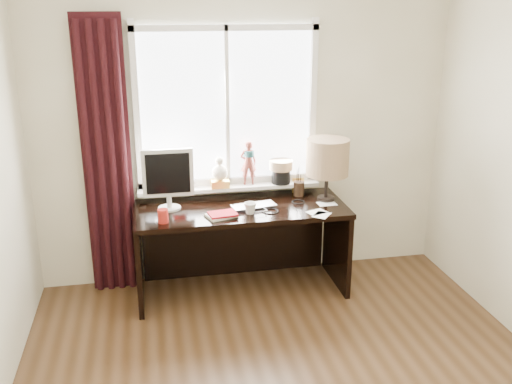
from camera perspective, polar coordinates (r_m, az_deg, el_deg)
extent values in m
cube|color=#BFB58F|center=(4.80, -1.15, 6.26)|extent=(3.50, 0.00, 2.60)
imported|color=silver|center=(4.56, -0.21, -1.43)|extent=(0.39, 0.29, 0.03)
imported|color=white|center=(4.42, -0.59, -1.60)|extent=(0.13, 0.12, 0.10)
cylinder|color=#A71F16|center=(4.31, -9.28, -2.38)|extent=(0.08, 0.08, 0.10)
cube|color=white|center=(4.72, -2.95, 8.51)|extent=(1.40, 0.02, 1.30)
cube|color=silver|center=(4.85, -2.78, 1.16)|extent=(1.50, 0.05, 0.05)
cube|color=silver|center=(4.63, -3.03, 16.10)|extent=(1.50, 0.05, 0.05)
cube|color=silver|center=(4.65, -11.86, 7.98)|extent=(0.05, 0.05, 1.40)
cube|color=silver|center=(4.85, 5.70, 8.72)|extent=(0.05, 0.05, 1.40)
cube|color=silver|center=(4.70, -2.90, 8.46)|extent=(0.03, 0.05, 1.30)
cube|color=silver|center=(4.81, -2.69, 0.53)|extent=(1.52, 0.18, 0.03)
cylinder|color=#510000|center=(4.72, -7.81, 1.65)|extent=(0.13, 0.13, 0.22)
cube|color=gold|center=(4.75, -3.63, 0.86)|extent=(0.15, 0.12, 0.06)
sphere|color=beige|center=(4.73, -3.65, 1.96)|extent=(0.13, 0.13, 0.13)
sphere|color=beige|center=(4.70, -3.68, 3.13)|extent=(0.07, 0.07, 0.07)
imported|color=brown|center=(4.78, -0.70, 2.96)|extent=(0.14, 0.10, 0.38)
cylinder|color=#1E4C51|center=(4.74, -0.69, 3.88)|extent=(0.09, 0.09, 0.05)
cylinder|color=black|center=(4.84, 2.52, 1.59)|extent=(0.16, 0.16, 0.12)
cylinder|color=#8C6B4C|center=(4.81, 2.54, 2.73)|extent=(0.20, 0.20, 0.08)
cube|color=black|center=(4.70, -14.67, 3.20)|extent=(0.38, 0.05, 2.25)
cylinder|color=black|center=(4.69, -16.37, 2.68)|extent=(0.06, 0.06, 2.20)
cylinder|color=black|center=(4.68, -15.28, 2.75)|extent=(0.06, 0.06, 2.20)
cylinder|color=black|center=(4.67, -14.18, 2.82)|extent=(0.06, 0.06, 2.20)
cylinder|color=black|center=(4.67, -13.08, 2.89)|extent=(0.06, 0.06, 2.20)
cube|color=black|center=(4.59, -1.53, -1.74)|extent=(1.70, 0.70, 0.04)
cube|color=black|center=(4.68, -11.62, -6.70)|extent=(0.04, 0.64, 0.71)
cube|color=black|center=(4.93, 8.10, -5.16)|extent=(0.04, 0.64, 0.71)
cube|color=black|center=(5.04, -2.13, -4.44)|extent=(1.60, 0.03, 0.71)
cylinder|color=beige|center=(4.59, -8.64, -1.59)|extent=(0.18, 0.18, 0.01)
cylinder|color=beige|center=(4.57, -8.67, -0.91)|extent=(0.04, 0.04, 0.10)
cube|color=beige|center=(4.50, -8.82, 1.91)|extent=(0.40, 0.04, 0.38)
cube|color=black|center=(4.48, -8.80, 1.82)|extent=(0.34, 0.01, 0.32)
cube|color=beige|center=(4.39, -3.49, -2.36)|extent=(0.26, 0.22, 0.02)
cube|color=maroon|center=(4.37, -3.35, -2.20)|extent=(0.23, 0.18, 0.01)
cylinder|color=black|center=(4.85, 4.31, 0.34)|extent=(0.09, 0.09, 0.12)
cylinder|color=black|center=(4.84, 4.12, 0.92)|extent=(0.01, 0.01, 0.22)
cylinder|color=black|center=(4.83, 4.48, 0.71)|extent=(0.01, 0.01, 0.19)
cylinder|color=black|center=(4.84, 4.28, 1.12)|extent=(0.01, 0.01, 0.25)
cylinder|color=black|center=(4.86, 4.48, 0.67)|extent=(0.01, 0.01, 0.17)
cube|color=gold|center=(4.92, 4.21, 0.68)|extent=(0.10, 0.02, 0.13)
cube|color=#996633|center=(4.91, 4.25, 0.64)|extent=(0.08, 0.01, 0.10)
cylinder|color=black|center=(4.77, 6.99, -0.65)|extent=(0.14, 0.14, 0.03)
cylinder|color=black|center=(4.73, 7.05, 0.78)|extent=(0.03, 0.03, 0.22)
cylinder|color=#A08658|center=(4.66, 7.16, 3.47)|extent=(0.35, 0.35, 0.30)
cube|color=white|center=(4.49, 6.13, -2.02)|extent=(0.18, 0.16, 0.00)
cube|color=white|center=(4.69, 7.10, -1.17)|extent=(0.15, 0.12, 0.00)
cube|color=white|center=(4.44, 6.59, -2.29)|extent=(0.18, 0.19, 0.00)
torus|color=black|center=(4.48, 1.46, -1.94)|extent=(0.16, 0.16, 0.01)
torus|color=black|center=(4.70, 4.25, -0.98)|extent=(0.12, 0.12, 0.01)
torus|color=black|center=(4.63, -0.39, -1.26)|extent=(0.12, 0.12, 0.01)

